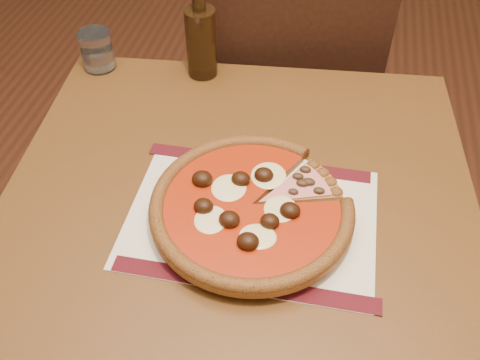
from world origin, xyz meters
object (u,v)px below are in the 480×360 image
(plate, at_px, (252,214))
(bottle, at_px, (201,39))
(pizza, at_px, (251,206))
(chair_far, at_px, (283,99))
(water_glass, at_px, (97,50))
(table, at_px, (238,238))

(plate, relative_size, bottle, 1.43)
(plate, height_order, pizza, pizza)
(chair_far, relative_size, water_glass, 11.08)
(plate, distance_m, water_glass, 0.54)
(bottle, bearing_deg, chair_far, 57.41)
(pizza, bearing_deg, bottle, 115.16)
(table, bearing_deg, chair_far, 89.60)
(water_glass, height_order, bottle, bottle)
(water_glass, xyz_separation_m, bottle, (0.23, 0.02, 0.04))
(plate, bearing_deg, bottle, 115.22)
(chair_far, distance_m, pizza, 0.67)
(plate, xyz_separation_m, bottle, (-0.18, 0.38, 0.07))
(table, height_order, bottle, bottle)
(table, distance_m, chair_far, 0.60)
(water_glass, distance_m, bottle, 0.23)
(pizza, distance_m, bottle, 0.42)
(water_glass, bearing_deg, plate, -41.44)
(chair_far, bearing_deg, pizza, 80.15)
(pizza, height_order, water_glass, water_glass)
(pizza, distance_m, water_glass, 0.54)
(pizza, relative_size, bottle, 1.54)
(pizza, relative_size, water_glass, 3.92)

